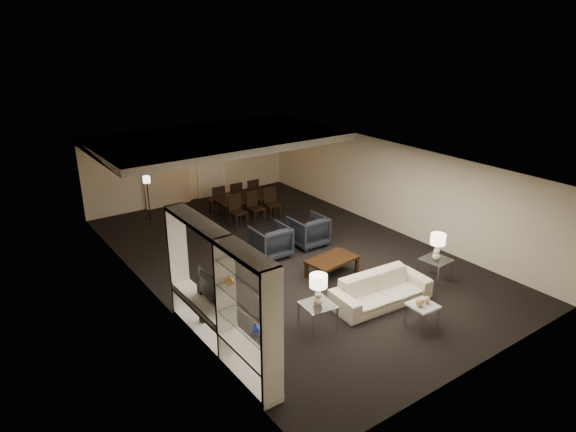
{
  "coord_description": "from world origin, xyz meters",
  "views": [
    {
      "loc": [
        -6.83,
        -9.62,
        5.57
      ],
      "look_at": [
        0.0,
        0.0,
        1.1
      ],
      "focal_mm": 32.0,
      "sensor_mm": 36.0,
      "label": 1
    }
  ],
  "objects_px": {
    "coffee_table": "(332,267)",
    "side_table_left": "(318,317)",
    "chair_fr": "(250,193)",
    "armchair_right": "(308,231)",
    "floor_lamp": "(149,200)",
    "vase_blue": "(255,328)",
    "chair_fm": "(234,196)",
    "chair_fl": "(217,200)",
    "table_lamp_left": "(318,290)",
    "pendant_light": "(228,154)",
    "television": "(207,290)",
    "dining_table": "(245,206)",
    "armchair_left": "(270,241)",
    "chair_nl": "(238,212)",
    "sofa": "(381,290)",
    "chair_nm": "(256,208)",
    "floor_speaker": "(202,303)",
    "chair_nr": "(273,204)",
    "side_table_right": "(435,270)",
    "table_lamp_right": "(437,247)",
    "vase_amber": "(230,280)"
  },
  "relations": [
    {
      "from": "vase_blue",
      "to": "floor_lamp",
      "type": "relative_size",
      "value": 0.11
    },
    {
      "from": "armchair_right",
      "to": "floor_lamp",
      "type": "bearing_deg",
      "value": -54.07
    },
    {
      "from": "dining_table",
      "to": "chair_nr",
      "type": "distance_m",
      "value": 0.9
    },
    {
      "from": "chair_nm",
      "to": "chair_fr",
      "type": "height_order",
      "value": "same"
    },
    {
      "from": "sofa",
      "to": "side_table_right",
      "type": "bearing_deg",
      "value": 4.17
    },
    {
      "from": "table_lamp_left",
      "to": "dining_table",
      "type": "relative_size",
      "value": 0.35
    },
    {
      "from": "chair_nl",
      "to": "floor_lamp",
      "type": "relative_size",
      "value": 0.65
    },
    {
      "from": "pendant_light",
      "to": "floor_lamp",
      "type": "bearing_deg",
      "value": 161.18
    },
    {
      "from": "sofa",
      "to": "chair_nm",
      "type": "distance_m",
      "value": 5.52
    },
    {
      "from": "sofa",
      "to": "pendant_light",
      "type": "bearing_deg",
      "value": 93.78
    },
    {
      "from": "chair_nl",
      "to": "chair_fm",
      "type": "distance_m",
      "value": 1.43
    },
    {
      "from": "pendant_light",
      "to": "chair_fl",
      "type": "distance_m",
      "value": 1.51
    },
    {
      "from": "sofa",
      "to": "table_lamp_right",
      "type": "relative_size",
      "value": 3.53
    },
    {
      "from": "pendant_light",
      "to": "floor_speaker",
      "type": "relative_size",
      "value": 0.49
    },
    {
      "from": "armchair_left",
      "to": "floor_lamp",
      "type": "height_order",
      "value": "floor_lamp"
    },
    {
      "from": "armchair_right",
      "to": "chair_nm",
      "type": "height_order",
      "value": "chair_nm"
    },
    {
      "from": "chair_nm",
      "to": "floor_lamp",
      "type": "xyz_separation_m",
      "value": [
        -2.57,
        1.78,
        0.25
      ]
    },
    {
      "from": "coffee_table",
      "to": "side_table_left",
      "type": "distance_m",
      "value": 2.34
    },
    {
      "from": "coffee_table",
      "to": "chair_fl",
      "type": "xyz_separation_m",
      "value": [
        -0.25,
        5.21,
        0.25
      ]
    },
    {
      "from": "armchair_left",
      "to": "chair_nl",
      "type": "relative_size",
      "value": 0.96
    },
    {
      "from": "side_table_left",
      "to": "chair_fr",
      "type": "bearing_deg",
      "value": 68.73
    },
    {
      "from": "armchair_right",
      "to": "table_lamp_left",
      "type": "xyz_separation_m",
      "value": [
        -2.3,
        -3.3,
        0.46
      ]
    },
    {
      "from": "table_lamp_left",
      "to": "floor_lamp",
      "type": "height_order",
      "value": "floor_lamp"
    },
    {
      "from": "side_table_left",
      "to": "vase_amber",
      "type": "height_order",
      "value": "vase_amber"
    },
    {
      "from": "coffee_table",
      "to": "floor_speaker",
      "type": "bearing_deg",
      "value": -175.85
    },
    {
      "from": "chair_fm",
      "to": "chair_fl",
      "type": "bearing_deg",
      "value": 1.84
    },
    {
      "from": "side_table_right",
      "to": "chair_nl",
      "type": "relative_size",
      "value": 0.64
    },
    {
      "from": "armchair_left",
      "to": "vase_blue",
      "type": "height_order",
      "value": "vase_blue"
    },
    {
      "from": "sofa",
      "to": "chair_nr",
      "type": "xyz_separation_m",
      "value": [
        0.95,
        5.51,
        0.15
      ]
    },
    {
      "from": "pendant_light",
      "to": "television",
      "type": "xyz_separation_m",
      "value": [
        -3.58,
        -5.58,
        -0.89
      ]
    },
    {
      "from": "armchair_right",
      "to": "chair_fr",
      "type": "height_order",
      "value": "chair_fr"
    },
    {
      "from": "chair_fl",
      "to": "table_lamp_right",
      "type": "bearing_deg",
      "value": 111.56
    },
    {
      "from": "armchair_left",
      "to": "floor_speaker",
      "type": "bearing_deg",
      "value": 36.12
    },
    {
      "from": "television",
      "to": "chair_fr",
      "type": "bearing_deg",
      "value": -37.38
    },
    {
      "from": "pendant_light",
      "to": "sofa",
      "type": "height_order",
      "value": "pendant_light"
    },
    {
      "from": "coffee_table",
      "to": "armchair_left",
      "type": "bearing_deg",
      "value": 109.44
    },
    {
      "from": "dining_table",
      "to": "chair_fl",
      "type": "bearing_deg",
      "value": 132.42
    },
    {
      "from": "side_table_left",
      "to": "chair_fr",
      "type": "xyz_separation_m",
      "value": [
        2.65,
        6.81,
        0.19
      ]
    },
    {
      "from": "chair_nl",
      "to": "chair_nr",
      "type": "distance_m",
      "value": 1.2
    },
    {
      "from": "chair_nl",
      "to": "sofa",
      "type": "bearing_deg",
      "value": -89.31
    },
    {
      "from": "chair_fr",
      "to": "floor_speaker",
      "type": "bearing_deg",
      "value": 48.63
    },
    {
      "from": "chair_nm",
      "to": "chair_fm",
      "type": "xyz_separation_m",
      "value": [
        0.0,
        1.3,
        0.0
      ]
    },
    {
      "from": "pendant_light",
      "to": "table_lamp_left",
      "type": "height_order",
      "value": "pendant_light"
    },
    {
      "from": "side_table_right",
      "to": "chair_nm",
      "type": "bearing_deg",
      "value": 103.78
    },
    {
      "from": "coffee_table",
      "to": "table_lamp_left",
      "type": "xyz_separation_m",
      "value": [
        -1.7,
        -1.6,
        0.65
      ]
    },
    {
      "from": "armchair_right",
      "to": "chair_nr",
      "type": "xyz_separation_m",
      "value": [
        0.35,
        2.21,
        0.06
      ]
    },
    {
      "from": "television",
      "to": "chair_fl",
      "type": "bearing_deg",
      "value": -29.23
    },
    {
      "from": "floor_speaker",
      "to": "dining_table",
      "type": "height_order",
      "value": "floor_speaker"
    },
    {
      "from": "chair_fr",
      "to": "chair_nl",
      "type": "bearing_deg",
      "value": 44.83
    },
    {
      "from": "television",
      "to": "dining_table",
      "type": "xyz_separation_m",
      "value": [
        3.89,
        5.22,
        -0.72
      ]
    }
  ]
}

